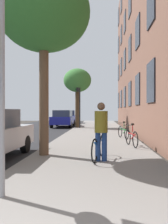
{
  "coord_description": "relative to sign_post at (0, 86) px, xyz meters",
  "views": [
    {
      "loc": [
        1.32,
        -0.97,
        1.57
      ],
      "look_at": [
        0.48,
        10.9,
        1.51
      ],
      "focal_mm": 37.9,
      "sensor_mm": 36.0,
      "label": 1
    }
  ],
  "objects": [
    {
      "name": "ground_plane",
      "position": [
        -2.02,
        12.09,
        -1.99
      ],
      "size": [
        41.8,
        41.8,
        0.0
      ],
      "primitive_type": "plane",
      "color": "#332D28"
    },
    {
      "name": "tree_far",
      "position": [
        -0.34,
        16.85,
        2.18
      ],
      "size": [
        2.43,
        2.43,
        5.18
      ],
      "color": "#4C3823",
      "rests_on": "sidewalk"
    },
    {
      "name": "road_asphalt",
      "position": [
        -4.12,
        12.09,
        -1.99
      ],
      "size": [
        7.0,
        38.0,
        0.01
      ],
      "primitive_type": "cube",
      "color": "#232326",
      "rests_on": "ground"
    },
    {
      "name": "sign_post",
      "position": [
        0.0,
        0.0,
        0.0
      ],
      "size": [
        0.16,
        0.6,
        3.37
      ],
      "color": "gray",
      "rests_on": "sidewalk"
    },
    {
      "name": "car_2",
      "position": [
        -2.14,
        24.72,
        -1.15
      ],
      "size": [
        1.94,
        4.41,
        1.62
      ],
      "color": "navy",
      "rests_on": "road_asphalt"
    },
    {
      "name": "tree_near",
      "position": [
        -0.17,
        3.79,
        2.79
      ],
      "size": [
        3.06,
        3.06,
        6.01
      ],
      "color": "brown",
      "rests_on": "sidewalk"
    },
    {
      "name": "bicycle_1",
      "position": [
        2.97,
        5.91,
        -1.5
      ],
      "size": [
        0.46,
        1.6,
        0.94
      ],
      "color": "black",
      "rests_on": "sidewalk"
    },
    {
      "name": "sidewalk",
      "position": [
        1.48,
        12.09,
        -1.93
      ],
      "size": [
        4.2,
        38.0,
        0.12
      ],
      "primitive_type": "cube",
      "color": "gray",
      "rests_on": "ground"
    },
    {
      "name": "car_1",
      "position": [
        -1.89,
        18.61,
        -1.15
      ],
      "size": [
        1.97,
        4.43,
        1.62
      ],
      "color": "navy",
      "rests_on": "road_asphalt"
    },
    {
      "name": "traffic_light",
      "position": [
        -0.17,
        16.08,
        0.82
      ],
      "size": [
        0.43,
        0.24,
        3.95
      ],
      "color": "black",
      "rests_on": "sidewalk"
    },
    {
      "name": "bicycle_2",
      "position": [
        2.89,
        8.66,
        -1.52
      ],
      "size": [
        0.54,
        1.57,
        0.9
      ],
      "color": "black",
      "rests_on": "sidewalk"
    },
    {
      "name": "bicycle_0",
      "position": [
        1.64,
        3.17,
        -1.49
      ],
      "size": [
        0.52,
        1.69,
        0.97
      ],
      "color": "black",
      "rests_on": "sidewalk"
    },
    {
      "name": "building_facade",
      "position": [
        4.08,
        11.59,
        5.03
      ],
      "size": [
        0.56,
        27.0,
        14.02
      ],
      "color": "brown",
      "rests_on": "ground"
    },
    {
      "name": "pedestrian_0",
      "position": [
        1.72,
        2.97,
        -0.9
      ],
      "size": [
        0.41,
        0.41,
        1.7
      ],
      "color": "navy",
      "rests_on": "sidewalk"
    }
  ]
}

